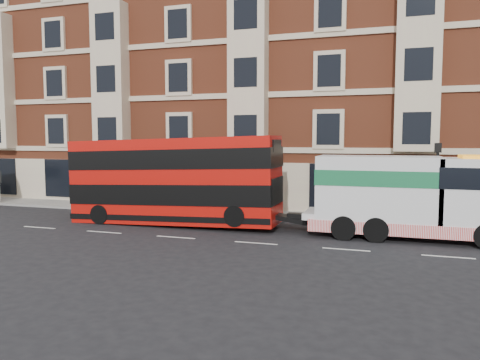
% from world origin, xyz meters
% --- Properties ---
extents(ground, '(120.00, 120.00, 0.00)m').
position_xyz_m(ground, '(0.00, 0.00, 0.00)').
color(ground, black).
rests_on(ground, ground).
extents(sidewalk, '(90.00, 3.00, 0.15)m').
position_xyz_m(sidewalk, '(0.00, 7.50, 0.07)').
color(sidewalk, slate).
rests_on(sidewalk, ground).
extents(victorian_terrace, '(45.00, 12.00, 20.40)m').
position_xyz_m(victorian_terrace, '(0.50, 15.00, 10.07)').
color(victorian_terrace, brown).
rests_on(victorian_terrace, ground).
extents(lamp_post_west, '(0.35, 0.15, 4.35)m').
position_xyz_m(lamp_post_west, '(-6.00, 6.20, 2.68)').
color(lamp_post_west, black).
rests_on(lamp_post_west, sidewalk).
extents(lamp_post_east, '(0.35, 0.15, 4.35)m').
position_xyz_m(lamp_post_east, '(12.00, 6.20, 2.68)').
color(lamp_post_east, black).
rests_on(lamp_post_east, sidewalk).
extents(double_decker_bus, '(11.67, 2.68, 4.72)m').
position_xyz_m(double_decker_bus, '(-1.61, 3.10, 2.50)').
color(double_decker_bus, '#B7100A').
rests_on(double_decker_bus, ground).
extents(tow_truck, '(9.34, 2.76, 3.89)m').
position_xyz_m(tow_truck, '(10.45, 3.10, 2.06)').
color(tow_truck, silver).
rests_on(tow_truck, ground).
extents(pedestrian, '(0.67, 0.54, 1.58)m').
position_xyz_m(pedestrian, '(-7.00, 6.81, 0.94)').
color(pedestrian, black).
rests_on(pedestrian, sidewalk).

